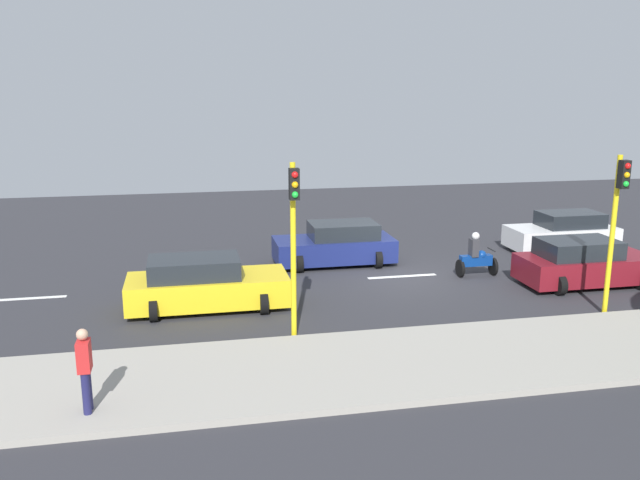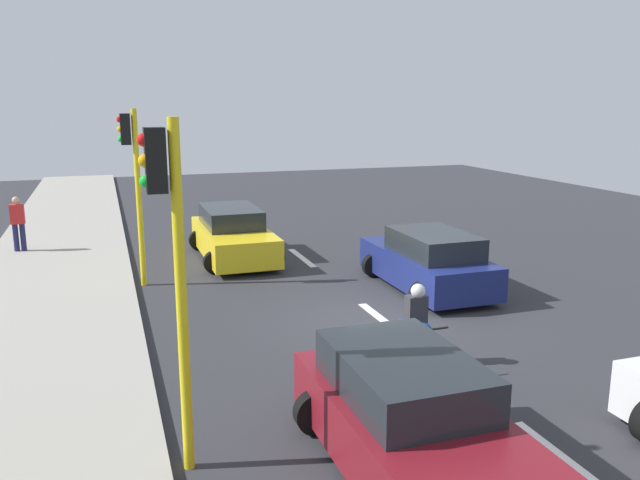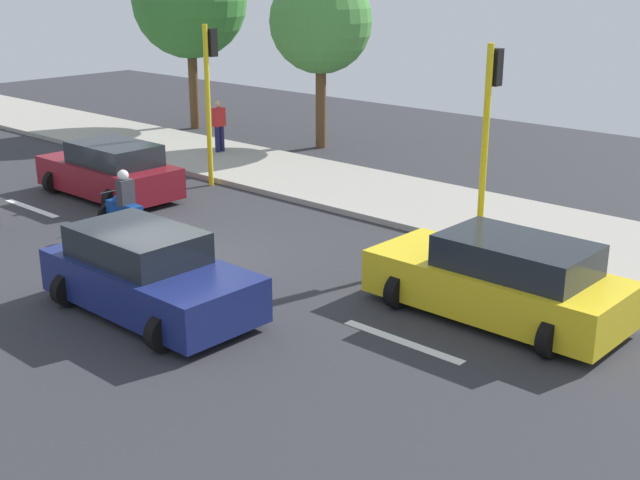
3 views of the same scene
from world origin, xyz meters
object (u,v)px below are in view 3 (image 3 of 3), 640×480
traffic_light_corner (210,82)px  traffic_light_midblock (489,120)px  car_maroon (110,171)px  pedestrian_near_signal (219,124)px  street_tree_north (321,22)px  street_tree_south (189,1)px  motorcycle (124,206)px  car_dark_blue (148,275)px  car_yellow_cab (500,280)px

traffic_light_corner → traffic_light_midblock: bearing=-90.0°
car_maroon → pedestrian_near_signal: 5.71m
pedestrian_near_signal → street_tree_north: street_tree_north is taller
traffic_light_corner → street_tree_south: 9.25m
motorcycle → street_tree_north: street_tree_north is taller
car_dark_blue → street_tree_south: 18.72m
traffic_light_corner → street_tree_north: (5.95, 1.23, 1.30)m
car_yellow_cab → car_dark_blue: bearing=129.9°
traffic_light_midblock → street_tree_south: street_tree_south is taller
motorcycle → traffic_light_midblock: size_ratio=0.34×
street_tree_north → car_dark_blue: bearing=-149.8°
traffic_light_corner → traffic_light_midblock: same height
car_dark_blue → pedestrian_near_signal: 13.15m
pedestrian_near_signal → traffic_light_corner: 4.27m
car_maroon → car_dark_blue: bearing=-119.6°
motorcycle → pedestrian_near_signal: 8.51m
car_yellow_cab → traffic_light_midblock: 4.22m
car_yellow_cab → traffic_light_corner: (2.88, 11.06, 2.22)m
car_dark_blue → pedestrian_near_signal: size_ratio=2.54×
pedestrian_near_signal → street_tree_north: size_ratio=0.28×
car_dark_blue → street_tree_south: (12.25, 13.56, 4.09)m
car_dark_blue → motorcycle: size_ratio=2.80×
pedestrian_near_signal → motorcycle: bearing=-146.3°
car_maroon → motorcycle: 3.40m
car_dark_blue → car_yellow_cab: bearing=-50.1°
car_maroon → traffic_light_midblock: 10.56m
car_maroon → car_dark_blue: size_ratio=1.01×
car_maroon → traffic_light_corner: traffic_light_corner is taller
car_maroon → traffic_light_midblock: (2.76, -9.95, 2.22)m
motorcycle → street_tree_south: 14.08m
traffic_light_midblock → street_tree_south: 17.19m
motorcycle → pedestrian_near_signal: (7.07, 4.72, 0.42)m
car_maroon → car_dark_blue: same height
car_maroon → street_tree_south: 11.04m
car_dark_blue → street_tree_south: bearing=47.9°
car_dark_blue → street_tree_north: size_ratio=0.72×
car_yellow_cab → pedestrian_near_signal: size_ratio=2.71×
motorcycle → traffic_light_corner: size_ratio=0.34×
traffic_light_corner → car_yellow_cab: bearing=-104.6°
car_maroon → street_tree_south: street_tree_south is taller
traffic_light_midblock → motorcycle: bearing=122.3°
traffic_light_corner → street_tree_north: size_ratio=0.75×
car_maroon → traffic_light_midblock: size_ratio=0.96×
car_maroon → motorcycle: bearing=-119.0°
traffic_light_corner → street_tree_north: 6.21m
motorcycle → street_tree_north: size_ratio=0.26×
motorcycle → pedestrian_near_signal: bearing=33.7°
pedestrian_near_signal → traffic_light_midblock: (-2.66, -11.68, 1.87)m
motorcycle → traffic_light_midblock: bearing=-57.7°
car_dark_blue → traffic_light_corner: traffic_light_corner is taller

